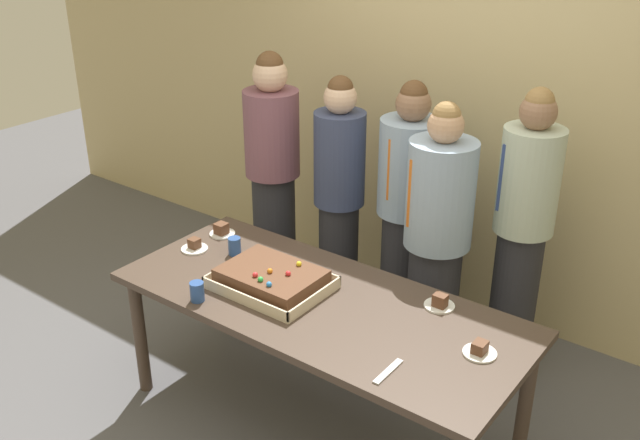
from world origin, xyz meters
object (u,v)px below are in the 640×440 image
Objects in this scene: party_table at (319,314)px; sheet_cake at (272,279)px; plated_slice_far_right at (194,246)px; plated_slice_far_left at (440,303)px; drink_cup_nearest at (197,292)px; drink_cup_middle at (235,246)px; person_striped_tie_right at (407,210)px; plated_slice_near_left at (480,350)px; person_green_shirt_behind at (339,197)px; cake_server_utensil at (388,371)px; person_serving_front at (522,235)px; plated_slice_near_right at (222,231)px; person_back_corner at (437,242)px; person_far_right_suit at (273,178)px.

party_table is 0.30m from sheet_cake.
plated_slice_far_left is at bearing 11.49° from plated_slice_far_right.
drink_cup_nearest is (-0.21, -0.31, 0.00)m from sheet_cake.
person_striped_tie_right is at bearing 60.30° from drink_cup_middle.
drink_cup_nearest is 0.50m from drink_cup_middle.
plated_slice_far_left is at bearing 143.89° from plated_slice_near_left.
person_green_shirt_behind reaches higher than plated_slice_near_left.
person_serving_front is (0.03, 1.32, 0.12)m from cake_server_utensil.
party_table is 0.61m from drink_cup_nearest.
plated_slice_near_right and plated_slice_far_left have the same top height.
drink_cup_middle reaches higher than plated_slice_far_right.
person_serving_front is 0.73m from person_striped_tie_right.
party_table is 13.92× the size of plated_slice_near_right.
plated_slice_near_right is at bearing 149.58° from drink_cup_middle.
plated_slice_far_left is (0.50, 0.30, 0.10)m from party_table.
person_striped_tie_right reaches higher than person_green_shirt_behind.
plated_slice_near_right is 1.24m from person_back_corner.
sheet_cake is (-0.27, -0.05, 0.13)m from party_table.
party_table is at bearing 14.69° from person_back_corner.
person_back_corner is at bearing 73.76° from party_table.
person_back_corner reaches higher than person_green_shirt_behind.
person_serving_front reaches higher than cake_server_utensil.
plated_slice_near_right is 0.65m from person_far_right_suit.
plated_slice_far_left is 0.75m from person_serving_front.
plated_slice_near_right is 1.50× the size of drink_cup_middle.
drink_cup_middle is at bearing -170.80° from plated_slice_far_left.
drink_cup_nearest is (0.41, -0.60, 0.02)m from plated_slice_near_right.
cake_server_utensil is at bearing 49.19° from person_back_corner.
person_serving_front is 1.06× the size of person_green_shirt_behind.
person_far_right_suit is (-1.02, 0.87, 0.21)m from party_table.
cake_server_utensil is at bearing -11.64° from plated_slice_far_right.
plated_slice_far_right is 1.80m from person_serving_front.
person_serving_front reaches higher than person_back_corner.
plated_slice_far_right is 0.87m from person_far_right_suit.
plated_slice_far_right is at bearing -30.32° from person_far_right_suit.
person_far_right_suit is at bearing 159.57° from plated_slice_far_left.
plated_slice_near_left is 0.09× the size of person_back_corner.
plated_slice_far_left is 0.09× the size of person_green_shirt_behind.
person_serving_front reaches higher than party_table.
plated_slice_near_left is at bearing 54.29° from cake_server_utensil.
plated_slice_far_left is at bearing 2.32° from plated_slice_near_right.
person_back_corner is at bearing 34.45° from plated_slice_far_right.
plated_slice_far_right is at bearing -24.62° from person_back_corner.
person_striped_tie_right is at bearing 129.74° from plated_slice_far_left.
person_back_corner is (-0.38, -0.25, -0.06)m from person_serving_front.
plated_slice_near_right is at bearing 174.07° from plated_slice_near_left.
person_back_corner is (0.49, 0.82, 0.02)m from sheet_cake.
drink_cup_nearest is 0.06× the size of person_striped_tie_right.
person_far_right_suit reaches higher than drink_cup_nearest.
person_serving_front reaches higher than person_striped_tie_right.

